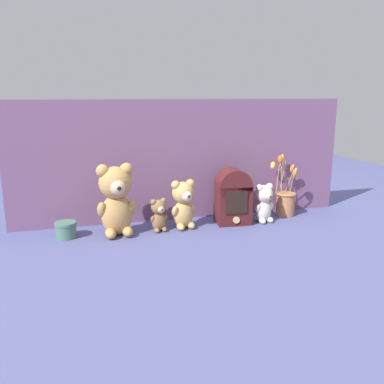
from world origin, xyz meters
TOP-DOWN VIEW (x-y plane):
  - ground_plane at (0.00, 0.00)m, footprint 4.00×4.00m
  - backdrop_wall at (0.00, 0.17)m, footprint 1.61×0.02m
  - teddy_bear_large at (-0.34, 0.00)m, footprint 0.17×0.16m
  - teddy_bear_medium at (-0.04, 0.02)m, footprint 0.12×0.11m
  - teddy_bear_small at (0.35, 0.01)m, footprint 0.10×0.09m
  - teddy_bear_tiny at (-0.16, 0.01)m, footprint 0.08×0.07m
  - flower_vase at (0.50, 0.08)m, footprint 0.14×0.12m
  - vintage_radio at (0.20, 0.03)m, footprint 0.16×0.13m
  - decorative_tin_tall at (-0.55, 0.02)m, footprint 0.09×0.09m

SIDE VIEW (x-z plane):
  - ground_plane at x=0.00m, z-range 0.00..0.00m
  - decorative_tin_tall at x=-0.55m, z-range 0.00..0.07m
  - teddy_bear_tiny at x=-0.16m, z-range 0.00..0.15m
  - flower_vase at x=0.50m, z-range -0.07..0.23m
  - teddy_bear_small at x=0.35m, z-range 0.00..0.19m
  - teddy_bear_medium at x=-0.04m, z-range 0.00..0.23m
  - vintage_radio at x=0.20m, z-range 0.00..0.26m
  - teddy_bear_large at x=-0.34m, z-range 0.01..0.32m
  - backdrop_wall at x=0.00m, z-range 0.00..0.57m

